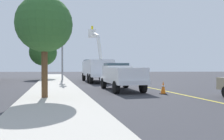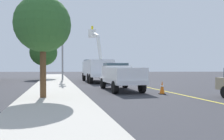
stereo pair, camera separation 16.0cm
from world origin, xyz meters
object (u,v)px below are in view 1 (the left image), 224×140
passing_minivan (119,72)px  traffic_signal_mast (63,38)px  service_pickup_truck (122,75)px  traffic_cone_mid_front (106,77)px  utility_bucket_truck (96,68)px  traffic_cone_leading (163,88)px

passing_minivan → traffic_signal_mast: traffic_signal_mast is taller
service_pickup_truck → traffic_cone_mid_front: size_ratio=8.01×
utility_bucket_truck → traffic_cone_mid_front: 4.79m
traffic_cone_leading → traffic_signal_mast: bearing=32.3°
traffic_signal_mast → traffic_cone_leading: bearing=-147.7°
traffic_cone_mid_front → traffic_cone_leading: bearing=-168.8°
service_pickup_truck → traffic_cone_mid_front: (14.28, 0.80, -0.76)m
utility_bucket_truck → traffic_signal_mast: 5.93m
traffic_signal_mast → utility_bucket_truck: bearing=-112.2°
service_pickup_truck → traffic_cone_mid_front: service_pickup_truck is taller
passing_minivan → traffic_signal_mast: 11.68m
utility_bucket_truck → passing_minivan: size_ratio=1.68×
service_pickup_truck → traffic_cone_leading: service_pickup_truck is taller
traffic_cone_leading → traffic_cone_mid_front: traffic_cone_leading is taller
utility_bucket_truck → service_pickup_truck: 10.08m
utility_bucket_truck → passing_minivan: bearing=-20.3°
service_pickup_truck → traffic_signal_mast: traffic_signal_mast is taller
service_pickup_truck → traffic_cone_leading: (-2.30, -2.47, -0.70)m
traffic_cone_leading → traffic_cone_mid_front: 16.90m
utility_bucket_truck → traffic_cone_leading: (-12.15, -4.57, -1.18)m
traffic_cone_leading → service_pickup_truck: bearing=47.0°
traffic_cone_mid_front → traffic_signal_mast: size_ratio=0.09×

